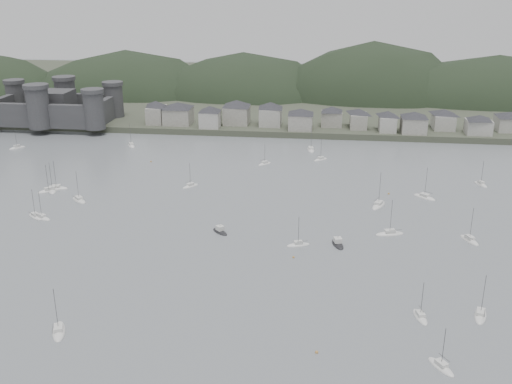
# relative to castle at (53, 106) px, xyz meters

# --- Properties ---
(ground) EXTENTS (900.00, 900.00, 0.00)m
(ground) POSITION_rel_castle_xyz_m (120.00, -179.80, -10.96)
(ground) COLOR slate
(ground) RESTS_ON ground
(far_shore_land) EXTENTS (900.00, 250.00, 3.00)m
(far_shore_land) POSITION_rel_castle_xyz_m (120.00, 115.20, -9.46)
(far_shore_land) COLOR #383D2D
(far_shore_land) RESTS_ON ground
(forested_ridge) EXTENTS (851.55, 103.94, 102.57)m
(forested_ridge) POSITION_rel_castle_xyz_m (124.83, 89.60, -22.25)
(forested_ridge) COLOR black
(forested_ridge) RESTS_ON ground
(castle) EXTENTS (66.00, 43.00, 20.00)m
(castle) POSITION_rel_castle_xyz_m (0.00, 0.00, 0.00)
(castle) COLOR #363739
(castle) RESTS_ON far_shore_land
(waterfront_town) EXTENTS (451.48, 28.46, 12.92)m
(waterfront_town) POSITION_rel_castle_xyz_m (170.59, 3.54, -2.30)
(waterfront_town) COLOR gray
(waterfront_town) RESTS_ON far_shore_land
(sailboat_lead) EXTENTS (8.67, 3.41, 11.59)m
(sailboat_lead) POSITION_rel_castle_xyz_m (43.88, -93.70, -10.79)
(sailboat_lead) COLOR silver
(sailboat_lead) RESTS_ON ground
(moored_fleet) EXTENTS (243.06, 178.86, 13.20)m
(moored_fleet) POSITION_rel_castle_xyz_m (112.06, -110.92, -10.79)
(moored_fleet) COLOR silver
(moored_fleet) RESTS_ON ground
(motor_launch_near) EXTENTS (4.75, 8.07, 3.82)m
(motor_launch_near) POSITION_rel_castle_xyz_m (147.22, -130.56, -10.67)
(motor_launch_near) COLOR black
(motor_launch_near) RESTS_ON ground
(motor_launch_far) EXTENTS (6.52, 6.66, 3.66)m
(motor_launch_far) POSITION_rel_castle_xyz_m (111.41, -125.78, -10.66)
(motor_launch_far) COLOR black
(motor_launch_far) RESTS_ON ground
(mooring_buoys) EXTENTS (139.85, 128.66, 0.70)m
(mooring_buoys) POSITION_rel_castle_xyz_m (107.82, -125.35, -10.81)
(mooring_buoys) COLOR #B9843D
(mooring_buoys) RESTS_ON ground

